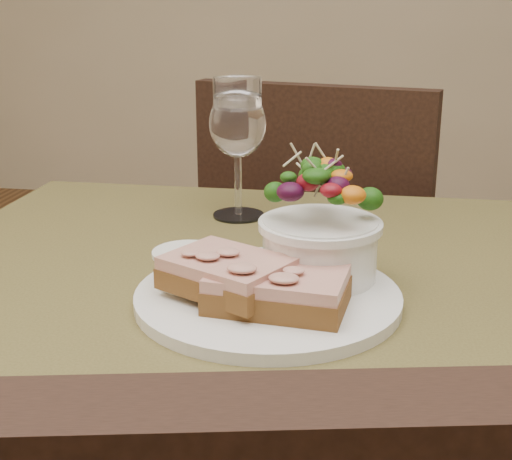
% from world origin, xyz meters
% --- Properties ---
extents(cafe_table, '(0.80, 0.80, 0.75)m').
position_xyz_m(cafe_table, '(0.00, 0.00, 0.65)').
color(cafe_table, '#49421F').
rests_on(cafe_table, ground).
extents(chair_far, '(0.50, 0.50, 0.90)m').
position_xyz_m(chair_far, '(0.06, 0.70, 0.29)').
color(chair_far, black).
rests_on(chair_far, ground).
extents(dinner_plate, '(0.26, 0.26, 0.01)m').
position_xyz_m(dinner_plate, '(0.03, -0.03, 0.76)').
color(dinner_plate, white).
rests_on(dinner_plate, cafe_table).
extents(sandwich_front, '(0.14, 0.11, 0.03)m').
position_xyz_m(sandwich_front, '(0.04, -0.06, 0.78)').
color(sandwich_front, '#523315').
rests_on(sandwich_front, dinner_plate).
extents(sandwich_back, '(0.14, 0.13, 0.03)m').
position_xyz_m(sandwich_back, '(-0.01, -0.05, 0.79)').
color(sandwich_back, '#523315').
rests_on(sandwich_back, dinner_plate).
extents(ramekin, '(0.06, 0.06, 0.04)m').
position_xyz_m(ramekin, '(-0.06, -0.02, 0.78)').
color(ramekin, silver).
rests_on(ramekin, dinner_plate).
extents(salad_bowl, '(0.12, 0.12, 0.13)m').
position_xyz_m(salad_bowl, '(0.07, 0.02, 0.82)').
color(salad_bowl, white).
rests_on(salad_bowl, dinner_plate).
extents(garnish, '(0.05, 0.04, 0.02)m').
position_xyz_m(garnish, '(-0.04, 0.04, 0.77)').
color(garnish, '#0F380A').
rests_on(garnish, dinner_plate).
extents(wine_glass, '(0.08, 0.08, 0.18)m').
position_xyz_m(wine_glass, '(-0.06, 0.25, 0.87)').
color(wine_glass, white).
rests_on(wine_glass, cafe_table).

